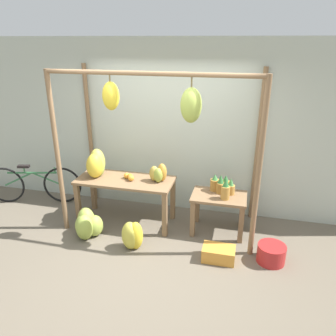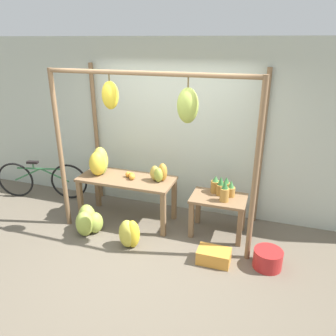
% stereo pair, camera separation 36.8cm
% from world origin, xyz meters
% --- Properties ---
extents(ground_plane, '(20.00, 20.00, 0.00)m').
position_xyz_m(ground_plane, '(0.00, 0.00, 0.00)').
color(ground_plane, '#665B4C').
extents(shop_wall_back, '(8.00, 0.08, 2.80)m').
position_xyz_m(shop_wall_back, '(0.00, 1.50, 1.40)').
color(shop_wall_back, '#B7C1B2').
rests_on(shop_wall_back, ground_plane).
extents(stall_awning, '(2.87, 1.19, 2.40)m').
position_xyz_m(stall_awning, '(0.06, 0.62, 1.68)').
color(stall_awning, brown).
rests_on(stall_awning, ground_plane).
extents(display_table_main, '(1.50, 0.63, 0.74)m').
position_xyz_m(display_table_main, '(-0.55, 0.79, 0.62)').
color(display_table_main, brown).
rests_on(display_table_main, ground_plane).
extents(display_table_side, '(0.80, 0.53, 0.61)m').
position_xyz_m(display_table_side, '(0.90, 0.84, 0.47)').
color(display_table_side, brown).
rests_on(display_table_side, ground_plane).
extents(banana_pile_on_table, '(0.35, 0.43, 0.44)m').
position_xyz_m(banana_pile_on_table, '(-1.02, 0.81, 0.94)').
color(banana_pile_on_table, '#9EB247').
rests_on(banana_pile_on_table, display_table_main).
extents(orange_pile, '(0.19, 0.17, 0.09)m').
position_xyz_m(orange_pile, '(-0.48, 0.80, 0.78)').
color(orange_pile, orange).
rests_on(orange_pile, display_table_main).
extents(pineapple_cluster, '(0.37, 0.38, 0.33)m').
position_xyz_m(pineapple_cluster, '(0.94, 0.91, 0.73)').
color(pineapple_cluster, '#A3702D').
rests_on(pineapple_cluster, display_table_side).
extents(banana_pile_ground_left, '(0.49, 0.52, 0.43)m').
position_xyz_m(banana_pile_ground_left, '(-0.97, 0.26, 0.19)').
color(banana_pile_ground_left, '#9EB247').
rests_on(banana_pile_ground_left, ground_plane).
extents(banana_pile_ground_right, '(0.37, 0.31, 0.43)m').
position_xyz_m(banana_pile_ground_right, '(-0.21, 0.11, 0.21)').
color(banana_pile_ground_right, yellow).
rests_on(banana_pile_ground_right, ground_plane).
extents(fruit_crate_white, '(0.43, 0.27, 0.19)m').
position_xyz_m(fruit_crate_white, '(0.99, 0.14, 0.09)').
color(fruit_crate_white, orange).
rests_on(fruit_crate_white, ground_plane).
extents(blue_bucket, '(0.37, 0.37, 0.25)m').
position_xyz_m(blue_bucket, '(1.66, 0.26, 0.12)').
color(blue_bucket, '#AD2323').
rests_on(blue_bucket, ground_plane).
extents(parked_bicycle, '(1.64, 0.45, 0.72)m').
position_xyz_m(parked_bicycle, '(-2.38, 1.03, 0.35)').
color(parked_bicycle, black).
rests_on(parked_bicycle, ground_plane).
extents(papaya_pile, '(0.32, 0.27, 0.28)m').
position_xyz_m(papaya_pile, '(-0.03, 0.84, 0.87)').
color(papaya_pile, gold).
rests_on(papaya_pile, display_table_main).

